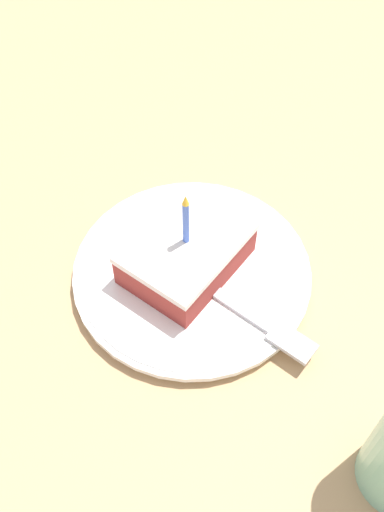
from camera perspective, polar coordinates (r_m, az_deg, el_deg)
The scene contains 4 objects.
ground_plane at distance 0.65m, azimuth 0.60°, elevation -1.60°, with size 2.40×2.40×0.04m.
plate at distance 0.62m, azimuth 0.00°, elevation -1.57°, with size 0.24×0.24×0.02m.
cake_slice at distance 0.59m, azimuth -0.35°, elevation 0.16°, with size 0.09×0.12×0.11m.
fork at distance 0.58m, azimuth 4.43°, elevation -4.88°, with size 0.20×0.03×0.00m.
Camera 1 is at (-0.22, 0.30, 0.51)m, focal length 42.00 mm.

